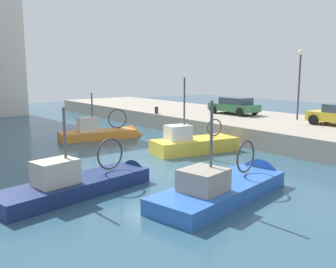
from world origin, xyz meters
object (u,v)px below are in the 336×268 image
(parked_car_green, at_px, (234,106))
(quay_streetlamp, at_px, (300,73))
(fishing_boat_yellow, at_px, (199,149))
(fishing_boat_blue, at_px, (228,193))
(mooring_bollard_mid, at_px, (156,110))
(fishing_boat_orange, at_px, (104,136))
(fishing_boat_navy, at_px, (84,189))

(parked_car_green, bearing_deg, quay_streetlamp, -78.32)
(fishing_boat_yellow, relative_size, parked_car_green, 1.46)
(quay_streetlamp, bearing_deg, fishing_boat_yellow, 177.00)
(fishing_boat_blue, xyz_separation_m, quay_streetlamp, (13.25, 6.01, 4.35))
(fishing_boat_blue, relative_size, mooring_bollard_mid, 13.09)
(quay_streetlamp, bearing_deg, parked_car_green, 101.68)
(fishing_boat_orange, bearing_deg, fishing_boat_navy, -121.55)
(fishing_boat_blue, distance_m, mooring_bollard_mid, 16.97)
(parked_car_green, relative_size, quay_streetlamp, 0.84)
(fishing_boat_blue, xyz_separation_m, mooring_bollard_mid, (7.60, 15.11, 1.37))
(parked_car_green, distance_m, quay_streetlamp, 5.71)
(fishing_boat_navy, bearing_deg, quay_streetlamp, 7.76)
(fishing_boat_navy, bearing_deg, fishing_boat_blue, -41.88)
(mooring_bollard_mid, bearing_deg, fishing_boat_navy, -135.53)
(parked_car_green, bearing_deg, fishing_boat_navy, -155.69)
(fishing_boat_navy, bearing_deg, fishing_boat_orange, 58.45)
(mooring_bollard_mid, xyz_separation_m, quay_streetlamp, (5.65, -9.10, 2.98))
(fishing_boat_orange, xyz_separation_m, fishing_boat_blue, (-2.09, -13.69, -0.02))
(fishing_boat_blue, bearing_deg, fishing_boat_orange, 81.32)
(parked_car_green, distance_m, mooring_bollard_mid, 6.19)
(fishing_boat_yellow, height_order, quay_streetlamp, quay_streetlamp)
(fishing_boat_orange, distance_m, fishing_boat_navy, 11.78)
(fishing_boat_navy, bearing_deg, fishing_boat_yellow, 18.44)
(fishing_boat_navy, relative_size, parked_car_green, 1.76)
(fishing_boat_yellow, bearing_deg, mooring_bollard_mid, 69.63)
(fishing_boat_navy, distance_m, parked_car_green, 17.96)
(parked_car_green, xyz_separation_m, mooring_bollard_mid, (-4.62, 4.10, -0.41))
(fishing_boat_navy, height_order, mooring_bollard_mid, fishing_boat_navy)
(quay_streetlamp, bearing_deg, mooring_bollard_mid, 121.84)
(fishing_boat_blue, bearing_deg, fishing_boat_navy, 138.12)
(fishing_boat_navy, relative_size, mooring_bollard_mid, 12.93)
(fishing_boat_navy, distance_m, quay_streetlamp, 18.01)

